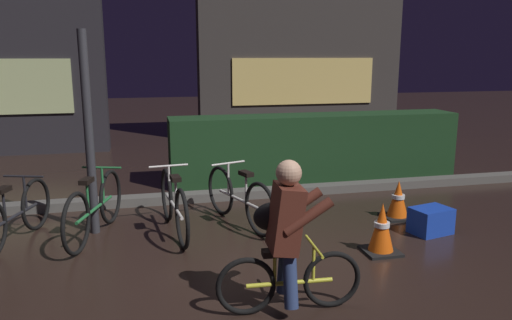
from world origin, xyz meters
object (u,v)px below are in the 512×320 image
Objects in this scene: blue_crate at (431,221)px; traffic_cone_far at (398,200)px; cyclist at (286,236)px; parked_bike_center_left at (95,208)px; parked_bike_center_right at (174,204)px; street_post at (89,135)px; parked_bike_left_mid at (14,215)px; traffic_cone_near at (382,229)px; parked_bike_right_mid at (239,198)px.

traffic_cone_far is at bearing 100.12° from blue_crate.
cyclist is at bearing -137.15° from traffic_cone_far.
traffic_cone_far is 2.80m from cyclist.
parked_bike_center_right is (0.87, -0.07, -0.00)m from parked_bike_center_left.
street_post is 1.17m from parked_bike_left_mid.
cyclist is at bearing -165.53° from parked_bike_center_right.
street_post is at bearing 129.83° from cyclist.
traffic_cone_near is (3.76, -1.14, -0.07)m from parked_bike_left_mid.
street_post reaches higher than traffic_cone_far.
parked_bike_center_left is at bearing 72.28° from parked_bike_right_mid.
traffic_cone_far is at bearing 45.91° from cyclist.
street_post is at bearing 69.76° from parked_bike_center_right.
traffic_cone_far is at bearing -75.67° from parked_bike_center_left.
traffic_cone_far is at bearing -74.42° from parked_bike_left_mid.
cyclist reaches higher than blue_crate.
blue_crate is at bearing -129.84° from parked_bike_right_mid.
cyclist is (1.62, -2.05, 0.28)m from parked_bike_center_left.
parked_bike_right_mid is 3.42× the size of blue_crate.
blue_crate is (3.76, -0.75, -0.19)m from parked_bike_center_left.
blue_crate is at bearing -109.53° from parked_bike_center_right.
traffic_cone_far is at bearing -98.37° from parked_bike_center_right.
parked_bike_center_left is 0.88m from parked_bike_center_right.
parked_bike_left_mid is 0.90× the size of parked_bike_center_right.
blue_crate is at bearing -81.51° from parked_bike_left_mid.
traffic_cone_far is at bearing -115.29° from parked_bike_right_mid.
traffic_cone_near is at bearing -126.61° from traffic_cone_far.
parked_bike_left_mid is at bearing 107.81° from parked_bike_center_left.
traffic_cone_far is (2.78, -0.10, -0.11)m from parked_bike_center_right.
parked_bike_center_left is (0.84, 0.01, 0.02)m from parked_bike_left_mid.
blue_crate is (0.10, -0.58, -0.08)m from traffic_cone_far.
street_post is 1.23m from parked_bike_center_right.
street_post is at bearing 156.22° from traffic_cone_near.
parked_bike_left_mid is 1.18× the size of cyclist.
parked_bike_center_left reaches higher than traffic_cone_near.
parked_bike_right_mid is (2.49, 0.05, 0.01)m from parked_bike_left_mid.
traffic_cone_near is at bearing -123.99° from parked_bike_center_right.
parked_bike_center_left is 2.63m from cyclist.
parked_bike_right_mid is at bearing -71.53° from parked_bike_center_left.
parked_bike_left_mid is 0.84m from parked_bike_center_left.
parked_bike_right_mid is 3.08× the size of traffic_cone_far.
cyclist is at bearing -145.22° from traffic_cone_near.
parked_bike_left_mid is 2.74× the size of traffic_cone_near.
parked_bike_center_left reaches higher than parked_bike_left_mid.
parked_bike_center_right is at bearing 177.94° from traffic_cone_far.
traffic_cone_far is (3.65, -0.17, -0.11)m from parked_bike_center_left.
traffic_cone_near is 0.93m from blue_crate.
parked_bike_right_mid is 1.74m from traffic_cone_near.
parked_bike_center_left reaches higher than parked_bike_right_mid.
parked_bike_center_left is 3.66m from traffic_cone_far.
parked_bike_left_mid is 1.71m from parked_bike_center_right.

